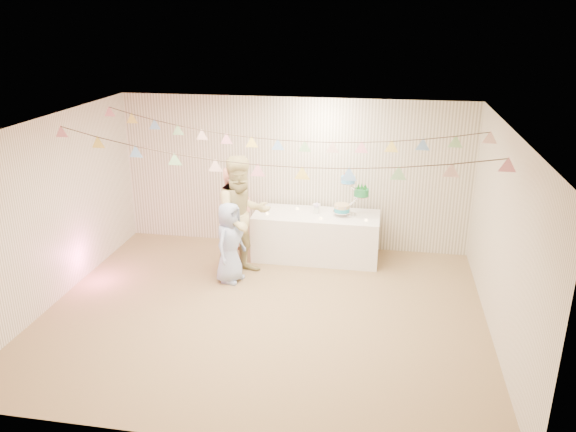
% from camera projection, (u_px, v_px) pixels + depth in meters
% --- Properties ---
extents(floor, '(6.00, 6.00, 0.00)m').
position_uv_depth(floor, '(264.00, 313.00, 7.74)').
color(floor, olive).
rests_on(floor, ground).
extents(ceiling, '(6.00, 6.00, 0.00)m').
position_uv_depth(ceiling, '(261.00, 126.00, 6.85)').
color(ceiling, white).
rests_on(ceiling, ground).
extents(back_wall, '(6.00, 6.00, 0.00)m').
position_uv_depth(back_wall, '(294.00, 174.00, 9.61)').
color(back_wall, silver).
rests_on(back_wall, ground).
extents(front_wall, '(6.00, 6.00, 0.00)m').
position_uv_depth(front_wall, '(202.00, 324.00, 4.98)').
color(front_wall, silver).
rests_on(front_wall, ground).
extents(left_wall, '(5.00, 5.00, 0.00)m').
position_uv_depth(left_wall, '(51.00, 212.00, 7.78)').
color(left_wall, silver).
rests_on(left_wall, ground).
extents(right_wall, '(5.00, 5.00, 0.00)m').
position_uv_depth(right_wall, '(503.00, 240.00, 6.81)').
color(right_wall, silver).
rests_on(right_wall, ground).
extents(table, '(2.07, 0.83, 0.77)m').
position_uv_depth(table, '(316.00, 236.00, 9.37)').
color(table, white).
rests_on(table, floor).
extents(cake_stand, '(0.61, 0.36, 0.69)m').
position_uv_depth(cake_stand, '(351.00, 197.00, 9.08)').
color(cake_stand, silver).
rests_on(cake_stand, table).
extents(cake_bottom, '(0.31, 0.31, 0.15)m').
position_uv_depth(cake_bottom, '(341.00, 212.00, 9.14)').
color(cake_bottom, teal).
rests_on(cake_bottom, cake_stand).
extents(cake_middle, '(0.27, 0.27, 0.22)m').
position_uv_depth(cake_middle, '(362.00, 195.00, 9.13)').
color(cake_middle, '#1B7C3D').
rests_on(cake_middle, cake_stand).
extents(cake_top_tier, '(0.25, 0.25, 0.19)m').
position_uv_depth(cake_top_tier, '(348.00, 180.00, 8.97)').
color(cake_top_tier, '#4BA4EC').
rests_on(cake_top_tier, cake_stand).
extents(platter, '(0.31, 0.31, 0.02)m').
position_uv_depth(platter, '(283.00, 214.00, 9.28)').
color(platter, white).
rests_on(platter, table).
extents(posy, '(0.15, 0.15, 0.18)m').
position_uv_depth(posy, '(316.00, 210.00, 9.26)').
color(posy, white).
rests_on(posy, table).
extents(person_adult_a, '(0.66, 0.74, 1.70)m').
position_uv_depth(person_adult_a, '(236.00, 220.00, 8.78)').
color(person_adult_a, tan).
rests_on(person_adult_a, floor).
extents(person_adult_b, '(1.18, 1.15, 1.91)m').
position_uv_depth(person_adult_b, '(242.00, 217.00, 8.59)').
color(person_adult_b, tan).
rests_on(person_adult_b, floor).
extents(person_child, '(0.56, 0.71, 1.26)m').
position_uv_depth(person_child, '(230.00, 242.00, 8.47)').
color(person_child, '#94A7D2').
rests_on(person_child, floor).
extents(bunting_back, '(5.60, 1.10, 0.40)m').
position_uv_depth(bunting_back, '(278.00, 129.00, 7.95)').
color(bunting_back, pink).
rests_on(bunting_back, ceiling).
extents(bunting_front, '(5.60, 0.90, 0.36)m').
position_uv_depth(bunting_front, '(257.00, 152.00, 6.76)').
color(bunting_front, '#72A5E5').
rests_on(bunting_front, ceiling).
extents(tealight_0, '(0.04, 0.04, 0.03)m').
position_uv_depth(tealight_0, '(267.00, 213.00, 9.22)').
color(tealight_0, '#FFD88C').
rests_on(tealight_0, table).
extents(tealight_1, '(0.04, 0.04, 0.03)m').
position_uv_depth(tealight_1, '(297.00, 208.00, 9.45)').
color(tealight_1, '#FFD88C').
rests_on(tealight_1, table).
extents(tealight_2, '(0.04, 0.04, 0.03)m').
position_uv_depth(tealight_2, '(321.00, 218.00, 9.01)').
color(tealight_2, '#FFD88C').
rests_on(tealight_2, table).
extents(tealight_3, '(0.04, 0.04, 0.03)m').
position_uv_depth(tealight_3, '(339.00, 210.00, 9.38)').
color(tealight_3, '#FFD88C').
rests_on(tealight_3, table).
extents(tealight_4, '(0.04, 0.04, 0.03)m').
position_uv_depth(tealight_4, '(366.00, 220.00, 8.93)').
color(tealight_4, '#FFD88C').
rests_on(tealight_4, table).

